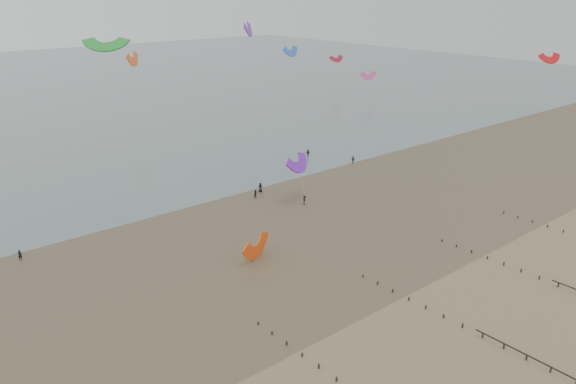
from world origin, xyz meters
name	(u,v)px	position (x,y,z in m)	size (l,w,h in m)	color
ground	(415,326)	(0.00, 0.00, 0.00)	(500.00, 500.00, 0.00)	brown
sea_and_shore	(223,240)	(-4.08, 34.40, 0.01)	(500.00, 665.00, 0.03)	#475654
kitesurfer_lead	(20,255)	(-30.62, 47.61, 0.81)	(0.59, 0.39, 1.62)	black
kitesurfers	(282,180)	(19.98, 49.08, 0.86)	(85.85, 23.62, 1.88)	black
grounded_kite	(257,257)	(-3.55, 26.20, 0.00)	(6.16, 3.23, 4.69)	#F1460F
kites_airborne	(64,53)	(-4.45, 95.68, 23.65)	(240.26, 117.18, 43.34)	yellow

